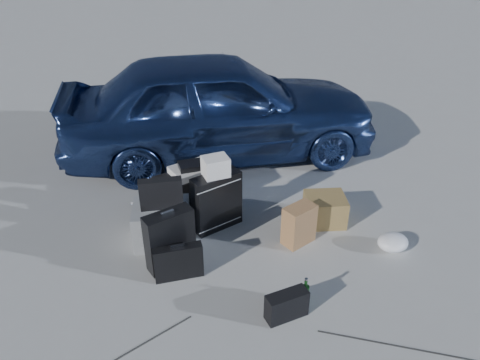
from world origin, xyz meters
The scene contains 16 objects.
ground centered at (0.00, 0.00, 0.00)m, with size 60.00×60.00×0.00m, color #A4A49F.
car centered at (0.53, 2.48, 0.69)m, with size 1.62×4.04×1.38m, color #2E4683.
pelican_case centered at (-0.63, 0.87, 0.20)m, with size 0.55×0.45×0.40m, color #A0A3A5.
laptop_bag centered at (-0.62, 0.86, 0.55)m, with size 0.41×0.10×0.31m, color black.
briefcase centered at (-0.62, 0.27, 0.17)m, with size 0.44×0.10×0.34m, color black.
suitcase_left centered at (-0.65, 0.46, 0.29)m, with size 0.45×0.16×0.59m, color black.
suitcase_right centered at (-0.05, 0.89, 0.31)m, with size 0.51×0.19×0.62m, color black.
white_carton centered at (-0.05, 0.90, 0.72)m, with size 0.25×0.20×0.20m, color white.
duffel_bag centered at (-0.17, 1.38, 0.20)m, with size 0.80×0.34×0.40m, color black.
flat_box_white centered at (-0.17, 1.40, 0.44)m, with size 0.43×0.32×0.08m, color white.
flat_box_black centered at (-0.16, 1.38, 0.51)m, with size 0.28×0.20×0.06m, color black.
kraft_bag centered at (0.62, 0.35, 0.21)m, with size 0.31×0.19×0.42m, color #A47147.
cardboard_box centered at (1.04, 0.56, 0.15)m, with size 0.41×0.36×0.31m, color olive.
plastic_bag centered at (1.44, -0.09, 0.08)m, with size 0.31×0.26×0.17m, color white.
messenger_bag centered at (0.08, -0.51, 0.12)m, with size 0.35×0.13×0.25m, color black.
green_bottle centered at (0.28, -0.44, 0.14)m, with size 0.07×0.07×0.27m, color black.
Camera 1 is at (-1.27, -2.94, 2.94)m, focal length 35.00 mm.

